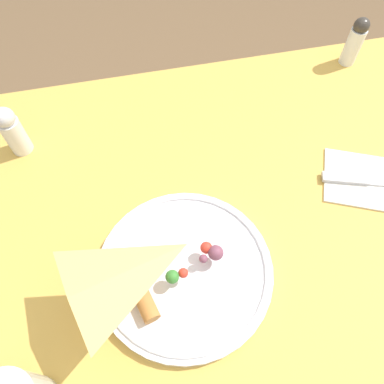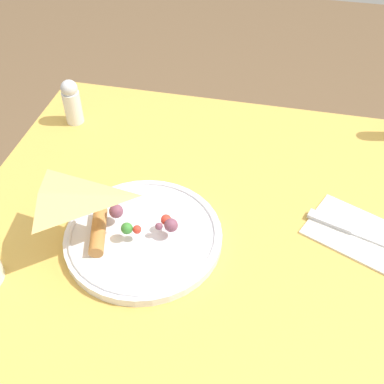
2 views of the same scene
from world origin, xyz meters
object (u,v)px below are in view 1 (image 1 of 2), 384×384
(dining_table, at_px, (260,244))
(butter_knife, at_px, (376,181))
(plate_pizza, at_px, (184,270))
(napkin_folded, at_px, (382,183))
(salt_shaker, at_px, (12,130))
(pepper_shaker, at_px, (355,41))

(dining_table, height_order, butter_knife, butter_knife)
(plate_pizza, relative_size, napkin_folded, 1.17)
(napkin_folded, relative_size, butter_knife, 1.09)
(dining_table, distance_m, salt_shaker, 0.50)
(pepper_shaker, bearing_deg, plate_pizza, -138.48)
(plate_pizza, height_order, salt_shaker, salt_shaker)
(salt_shaker, height_order, pepper_shaker, pepper_shaker)
(napkin_folded, relative_size, salt_shaker, 2.23)
(dining_table, bearing_deg, plate_pizza, -157.71)
(dining_table, xyz_separation_m, napkin_folded, (0.21, 0.02, 0.13))
(butter_knife, height_order, salt_shaker, salt_shaker)
(dining_table, distance_m, plate_pizza, 0.23)
(butter_knife, relative_size, salt_shaker, 2.05)
(napkin_folded, distance_m, salt_shaker, 0.65)
(plate_pizza, xyz_separation_m, napkin_folded, (0.37, 0.08, -0.01))
(dining_table, bearing_deg, pepper_shaker, 49.33)
(dining_table, xyz_separation_m, pepper_shaker, (0.28, 0.33, 0.18))
(plate_pizza, bearing_deg, butter_knife, 13.73)
(napkin_folded, xyz_separation_m, pepper_shaker, (0.07, 0.31, 0.05))
(plate_pizza, relative_size, pepper_shaker, 2.55)
(butter_knife, xyz_separation_m, pepper_shaker, (0.08, 0.30, 0.05))
(butter_knife, bearing_deg, dining_table, -155.88)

